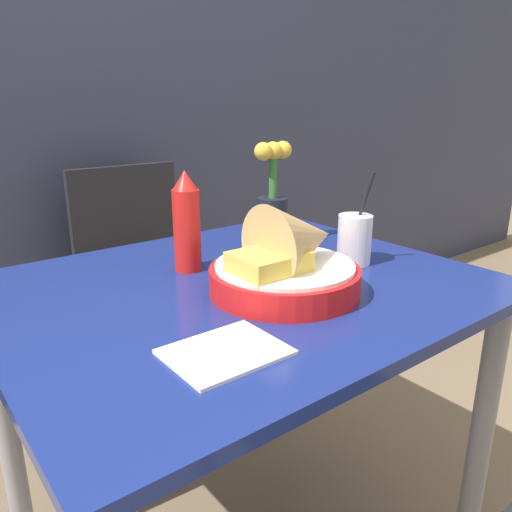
% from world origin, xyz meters
% --- Properties ---
extents(wall_window, '(7.00, 0.06, 2.60)m').
position_xyz_m(wall_window, '(0.00, 1.11, 1.30)').
color(wall_window, '#2D334C').
rests_on(wall_window, ground_plane).
extents(dining_table, '(0.96, 0.80, 0.75)m').
position_xyz_m(dining_table, '(0.00, 0.00, 0.63)').
color(dining_table, navy).
rests_on(dining_table, ground_plane).
extents(chair_far_window, '(0.40, 0.40, 0.88)m').
position_xyz_m(chair_far_window, '(0.15, 0.82, 0.53)').
color(chair_far_window, black).
rests_on(chair_far_window, ground_plane).
extents(food_basket, '(0.29, 0.29, 0.18)m').
position_xyz_m(food_basket, '(0.05, -0.10, 0.81)').
color(food_basket, red).
rests_on(food_basket, dining_table).
extents(ketchup_bottle, '(0.06, 0.06, 0.22)m').
position_xyz_m(ketchup_bottle, '(-0.04, 0.13, 0.85)').
color(ketchup_bottle, red).
rests_on(ketchup_bottle, dining_table).
extents(drink_cup, '(0.08, 0.08, 0.21)m').
position_xyz_m(drink_cup, '(0.28, -0.06, 0.80)').
color(drink_cup, silver).
rests_on(drink_cup, dining_table).
extents(flower_vase, '(0.11, 0.08, 0.26)m').
position_xyz_m(flower_vase, '(0.23, 0.18, 0.85)').
color(flower_vase, black).
rests_on(flower_vase, dining_table).
extents(napkin, '(0.17, 0.14, 0.01)m').
position_xyz_m(napkin, '(-0.20, -0.23, 0.75)').
color(napkin, white).
rests_on(napkin, dining_table).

